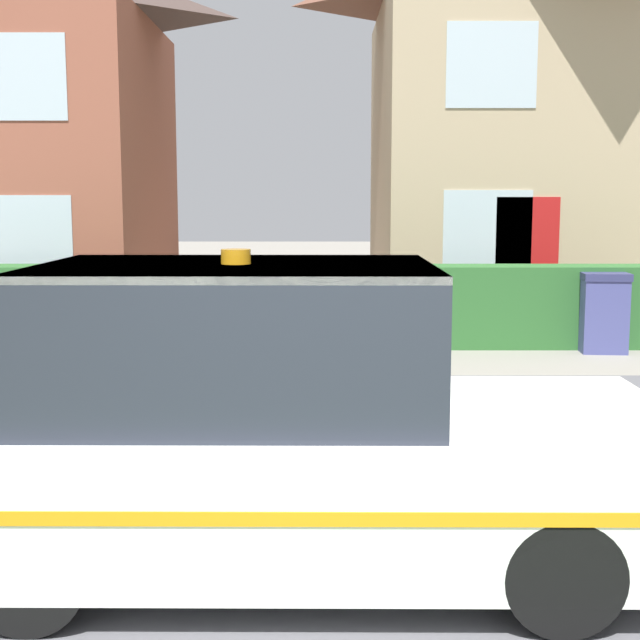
% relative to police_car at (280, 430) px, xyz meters
% --- Properties ---
extents(road_strip, '(28.00, 6.89, 0.01)m').
position_rel_police_car_xyz_m(road_strip, '(0.47, 2.02, -0.80)').
color(road_strip, '#5B5B60').
rests_on(road_strip, ground).
extents(garden_hedge, '(11.51, 0.71, 1.15)m').
position_rel_police_car_xyz_m(garden_hedge, '(0.11, 7.62, -0.24)').
color(garden_hedge, '#2D662D').
rests_on(garden_hedge, ground).
extents(police_car, '(4.14, 1.78, 1.80)m').
position_rel_police_car_xyz_m(police_car, '(0.00, 0.00, 0.00)').
color(police_car, black).
rests_on(police_car, road_strip).
extents(house_right, '(7.12, 5.95, 7.74)m').
position_rel_police_car_xyz_m(house_right, '(4.73, 12.09, 3.14)').
color(house_right, tan).
rests_on(house_right, ground).
extents(wheelie_bin, '(0.67, 0.68, 1.09)m').
position_rel_police_car_xyz_m(wheelie_bin, '(4.08, 7.19, -0.26)').
color(wheelie_bin, '#474C8C').
rests_on(wheelie_bin, ground).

